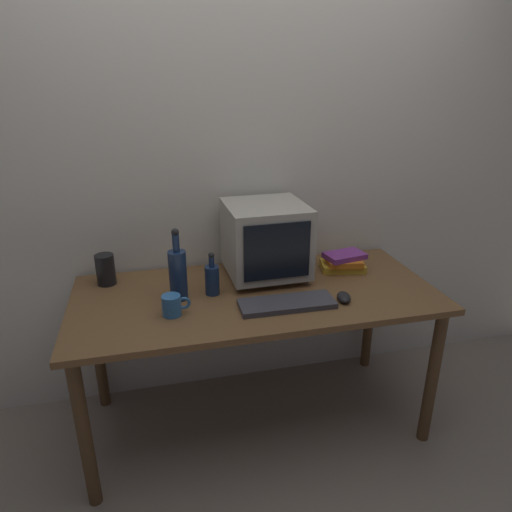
# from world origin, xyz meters

# --- Properties ---
(ground_plane) EXTENTS (6.00, 6.00, 0.00)m
(ground_plane) POSITION_xyz_m (0.00, 0.00, 0.00)
(ground_plane) COLOR gray
(back_wall) EXTENTS (4.00, 0.08, 2.50)m
(back_wall) POSITION_xyz_m (0.00, 0.44, 1.25)
(back_wall) COLOR silver
(back_wall) RESTS_ON ground
(desk) EXTENTS (1.68, 0.76, 0.75)m
(desk) POSITION_xyz_m (0.00, 0.00, 0.66)
(desk) COLOR brown
(desk) RESTS_ON ground
(crt_monitor) EXTENTS (0.39, 0.40, 0.37)m
(crt_monitor) POSITION_xyz_m (0.09, 0.17, 0.94)
(crt_monitor) COLOR #B2AD9E
(crt_monitor) RESTS_ON desk
(keyboard) EXTENTS (0.42, 0.16, 0.02)m
(keyboard) POSITION_xyz_m (0.10, -0.17, 0.76)
(keyboard) COLOR #3F3F47
(keyboard) RESTS_ON desk
(computer_mouse) EXTENTS (0.08, 0.11, 0.04)m
(computer_mouse) POSITION_xyz_m (0.36, -0.18, 0.77)
(computer_mouse) COLOR black
(computer_mouse) RESTS_ON desk
(bottle_tall) EXTENTS (0.08, 0.08, 0.33)m
(bottle_tall) POSITION_xyz_m (-0.35, 0.02, 0.87)
(bottle_tall) COLOR navy
(bottle_tall) RESTS_ON desk
(bottle_short) EXTENTS (0.07, 0.07, 0.21)m
(bottle_short) POSITION_xyz_m (-0.20, 0.03, 0.83)
(bottle_short) COLOR navy
(bottle_short) RESTS_ON desk
(book_stack) EXTENTS (0.24, 0.19, 0.09)m
(book_stack) POSITION_xyz_m (0.50, 0.15, 0.79)
(book_stack) COLOR gold
(book_stack) RESTS_ON desk
(mug) EXTENTS (0.12, 0.08, 0.09)m
(mug) POSITION_xyz_m (-0.39, -0.13, 0.79)
(mug) COLOR #3370B2
(mug) RESTS_ON desk
(metal_canister) EXTENTS (0.09, 0.09, 0.15)m
(metal_canister) POSITION_xyz_m (-0.68, 0.26, 0.82)
(metal_canister) COLOR black
(metal_canister) RESTS_ON desk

